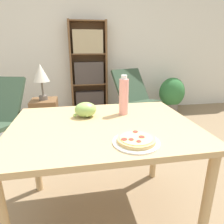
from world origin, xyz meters
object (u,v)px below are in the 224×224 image
object	(u,v)px
pizza_on_plate	(136,141)
potted_plant_floor	(172,94)
grape_bunch	(86,110)
drink_bottle	(124,96)
lounge_chair_far	(135,105)
bookshelf	(89,72)
table_lamp	(41,75)
side_table	(46,120)

from	to	relation	value
pizza_on_plate	potted_plant_floor	world-z (taller)	pizza_on_plate
grape_bunch	drink_bottle	size ratio (longest dim) A/B	0.58
pizza_on_plate	lounge_chair_far	size ratio (longest dim) A/B	0.28
drink_bottle	lounge_chair_far	size ratio (longest dim) A/B	0.33
lounge_chair_far	bookshelf	world-z (taller)	bookshelf
lounge_chair_far	potted_plant_floor	size ratio (longest dim) A/B	1.32
table_lamp	side_table	bearing A→B (deg)	0.00
grape_bunch	potted_plant_floor	size ratio (longest dim) A/B	0.25
pizza_on_plate	potted_plant_floor	size ratio (longest dim) A/B	0.37
side_table	potted_plant_floor	distance (m)	2.42
drink_bottle	side_table	world-z (taller)	drink_bottle
side_table	table_lamp	size ratio (longest dim) A/B	1.24
pizza_on_plate	table_lamp	xyz separation A→B (m)	(-0.74, 1.79, 0.13)
table_lamp	potted_plant_floor	bearing A→B (deg)	19.74
bookshelf	grape_bunch	bearing A→B (deg)	-94.54
grape_bunch	bookshelf	bearing A→B (deg)	85.46
drink_bottle	potted_plant_floor	bearing A→B (deg)	54.96
grape_bunch	table_lamp	size ratio (longest dim) A/B	0.37
lounge_chair_far	potted_plant_floor	bearing A→B (deg)	0.81
pizza_on_plate	lounge_chair_far	xyz separation A→B (m)	(0.70, 2.28, -0.50)
drink_bottle	pizza_on_plate	bearing A→B (deg)	-95.40
grape_bunch	drink_bottle	bearing A→B (deg)	2.55
bookshelf	table_lamp	xyz separation A→B (m)	(-0.69, -1.12, 0.11)
side_table	potted_plant_floor	xyz separation A→B (m)	(2.28, 0.82, 0.08)
pizza_on_plate	side_table	world-z (taller)	pizza_on_plate
pizza_on_plate	bookshelf	bearing A→B (deg)	90.96
drink_bottle	table_lamp	world-z (taller)	drink_bottle
lounge_chair_far	pizza_on_plate	bearing A→B (deg)	-127.87
drink_bottle	side_table	bearing A→B (deg)	121.19
lounge_chair_far	table_lamp	size ratio (longest dim) A/B	1.93
pizza_on_plate	lounge_chair_far	world-z (taller)	lounge_chair_far
pizza_on_plate	table_lamp	bearing A→B (deg)	112.53
table_lamp	potted_plant_floor	xyz separation A→B (m)	(2.28, 0.82, -0.55)
lounge_chair_far	table_lamp	bearing A→B (deg)	177.80
grape_bunch	side_table	size ratio (longest dim) A/B	0.30
table_lamp	potted_plant_floor	world-z (taller)	table_lamp
drink_bottle	lounge_chair_far	world-z (taller)	drink_bottle
lounge_chair_far	bookshelf	distance (m)	1.11
drink_bottle	lounge_chair_far	distance (m)	2.00
grape_bunch	potted_plant_floor	distance (m)	2.81
bookshelf	potted_plant_floor	size ratio (longest dim) A/B	2.46
lounge_chair_far	drink_bottle	bearing A→B (deg)	-130.84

